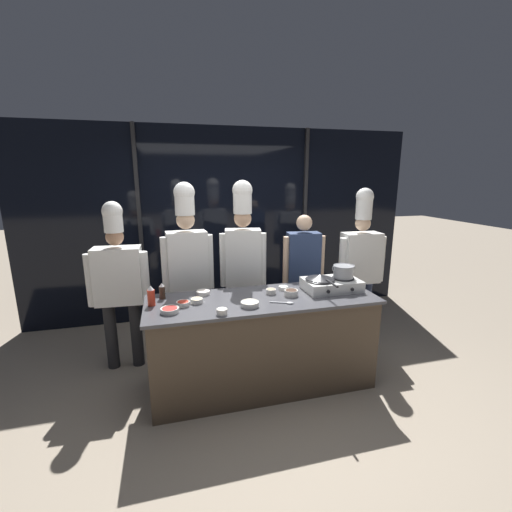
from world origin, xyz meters
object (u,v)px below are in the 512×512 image
object	(u,v)px
prep_bowl_onion	(203,292)
chef_sous	(187,259)
prep_bowl_rice	(222,311)
chef_pastry	(361,258)
stock_pot	(344,271)
chef_line	(243,254)
prep_bowl_chili_flakes	(183,303)
serving_spoon_slotted	(286,303)
prep_bowl_bell_pepper	(170,310)
chef_head	(119,278)
prep_bowl_bean_sprouts	(283,288)
squeeze_bottle_chili	(151,296)
frying_pan	(320,277)
prep_bowl_soy_glaze	(291,292)
person_guest	(303,267)
squeeze_bottle_soy	(162,291)
prep_bowl_mushrooms	(271,291)
portable_stove	(331,284)
prep_bowl_ginger	(197,300)
prep_bowl_noodles	(250,304)

from	to	relation	value
prep_bowl_onion	chef_sous	distance (m)	0.53
prep_bowl_rice	chef_pastry	distance (m)	2.09
stock_pot	chef_line	bearing A→B (deg)	143.19
prep_bowl_chili_flakes	serving_spoon_slotted	size ratio (longest dim) A/B	0.58
prep_bowl_bell_pepper	chef_head	size ratio (longest dim) A/B	0.09
prep_bowl_bean_sprouts	prep_bowl_onion	xyz separation A→B (m)	(-0.80, 0.06, 0.00)
serving_spoon_slotted	squeeze_bottle_chili	bearing A→B (deg)	167.57
prep_bowl_rice	chef_line	distance (m)	1.11
chef_head	chef_line	size ratio (longest dim) A/B	0.90
prep_bowl_bean_sprouts	prep_bowl_onion	bearing A→B (deg)	175.80
frying_pan	prep_bowl_rice	size ratio (longest dim) A/B	5.45
prep_bowl_onion	serving_spoon_slotted	xyz separation A→B (m)	(0.70, -0.43, -0.01)
squeeze_bottle_chili	chef_head	world-z (taller)	chef_head
prep_bowl_soy_glaze	chef_sous	bearing A→B (deg)	142.11
squeeze_bottle_chili	person_guest	xyz separation A→B (m)	(1.70, 0.64, -0.02)
chef_sous	frying_pan	bearing A→B (deg)	147.40
chef_head	person_guest	world-z (taller)	chef_head
squeeze_bottle_soy	prep_bowl_mushrooms	bearing A→B (deg)	-7.18
frying_pan	prep_bowl_bell_pepper	world-z (taller)	frying_pan
prep_bowl_chili_flakes	prep_bowl_mushrooms	size ratio (longest dim) A/B	1.22
prep_bowl_soy_glaze	chef_head	world-z (taller)	chef_head
prep_bowl_bell_pepper	serving_spoon_slotted	size ratio (longest dim) A/B	0.75
squeeze_bottle_chili	stock_pot	bearing A→B (deg)	-0.52
chef_head	prep_bowl_rice	bearing A→B (deg)	135.74
portable_stove	prep_bowl_soy_glaze	bearing A→B (deg)	-172.49
serving_spoon_slotted	chef_pastry	distance (m)	1.52
serving_spoon_slotted	prep_bowl_ginger	bearing A→B (deg)	164.37
squeeze_bottle_chili	prep_bowl_bean_sprouts	bearing A→B (deg)	5.05
frying_pan	prep_bowl_rice	xyz separation A→B (m)	(-1.04, -0.34, -0.12)
frying_pan	prep_bowl_ginger	distance (m)	1.23
prep_bowl_onion	prep_bowl_ginger	world-z (taller)	prep_bowl_ginger
squeeze_bottle_soy	prep_bowl_onion	size ratio (longest dim) A/B	1.15
prep_bowl_chili_flakes	chef_head	world-z (taller)	chef_head
squeeze_bottle_soy	prep_bowl_bean_sprouts	world-z (taller)	squeeze_bottle_soy
portable_stove	prep_bowl_bell_pepper	bearing A→B (deg)	-173.14
serving_spoon_slotted	prep_bowl_chili_flakes	bearing A→B (deg)	169.06
prep_bowl_noodles	prep_bowl_ginger	distance (m)	0.49
stock_pot	prep_bowl_bell_pepper	distance (m)	1.74
squeeze_bottle_soy	person_guest	bearing A→B (deg)	16.72
frying_pan	chef_head	xyz separation A→B (m)	(-1.96, 0.66, -0.05)
prep_bowl_noodles	chef_head	distance (m)	1.48
frying_pan	prep_bowl_ginger	bearing A→B (deg)	-179.09
chef_line	prep_bowl_soy_glaze	bearing A→B (deg)	123.16
frying_pan	squeeze_bottle_chili	size ratio (longest dim) A/B	2.75
portable_stove	prep_bowl_onion	size ratio (longest dim) A/B	4.15
prep_bowl_chili_flakes	prep_bowl_ginger	xyz separation A→B (m)	(0.12, 0.04, 0.00)
prep_bowl_noodles	prep_bowl_mushrooms	bearing A→B (deg)	43.85
prep_bowl_onion	person_guest	size ratio (longest dim) A/B	0.08
stock_pot	prep_bowl_ginger	world-z (taller)	stock_pot
chef_line	chef_pastry	size ratio (longest dim) A/B	1.05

